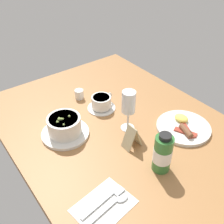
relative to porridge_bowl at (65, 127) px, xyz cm
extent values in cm
cube|color=#9E6B3D|center=(7.39, 20.13, -5.61)|extent=(110.00, 84.00, 3.00)
cylinder|color=silver|center=(0.00, 0.00, -3.51)|extent=(19.01, 19.01, 1.20)
cylinder|color=silver|center=(0.00, 0.00, 0.64)|extent=(13.18, 13.18, 7.11)
cylinder|color=beige|center=(0.00, 0.00, 3.40)|extent=(11.33, 11.33, 1.60)
sphere|color=#90AB54|center=(0.39, 2.39, 4.30)|extent=(0.92, 0.92, 0.92)
sphere|color=#90AB54|center=(3.61, -1.77, 4.30)|extent=(0.82, 0.82, 0.82)
sphere|color=#90AB54|center=(0.41, -0.42, 4.30)|extent=(0.81, 0.81, 0.81)
sphere|color=#90AB54|center=(-0.35, -1.59, 4.30)|extent=(1.36, 1.36, 1.36)
sphere|color=#90AB54|center=(0.14, -0.90, 4.30)|extent=(1.06, 1.06, 1.06)
sphere|color=#90AB54|center=(0.76, -2.91, 4.30)|extent=(1.04, 1.04, 1.04)
cube|color=silver|center=(35.76, -6.68, -3.96)|extent=(15.57, 19.48, 0.30)
cube|color=silver|center=(34.56, -7.68, -3.56)|extent=(3.15, 14.03, 0.50)
cube|color=silver|center=(34.56, 0.12, -3.56)|extent=(2.68, 3.87, 0.40)
cube|color=silver|center=(37.36, -7.68, -3.56)|extent=(2.81, 13.01, 0.50)
ellipsoid|color=silver|center=(37.36, -0.68, -3.51)|extent=(2.40, 4.00, 0.60)
cylinder|color=silver|center=(-5.84, 21.76, -3.66)|extent=(12.65, 12.65, 0.90)
cylinder|color=silver|center=(-5.84, 21.76, -0.57)|extent=(8.79, 8.79, 5.29)
cylinder|color=#311B13|center=(-5.84, 21.76, 1.58)|extent=(7.47, 7.47, 1.00)
torus|color=silver|center=(-7.04, 27.02, -0.30)|extent=(1.58, 3.69, 3.60)
cylinder|color=silver|center=(-18.97, 18.14, -1.89)|extent=(4.15, 4.15, 4.44)
cone|color=silver|center=(-19.42, 16.33, -0.20)|extent=(1.91, 2.37, 2.25)
cylinder|color=white|center=(11.83, 22.52, -3.91)|extent=(5.67, 5.67, 0.40)
cylinder|color=white|center=(11.83, 22.52, 0.33)|extent=(0.80, 0.80, 8.08)
cylinder|color=white|center=(11.83, 22.52, 8.95)|extent=(5.40, 5.40, 9.17)
cylinder|color=beige|center=(11.83, 22.52, 7.58)|extent=(4.43, 4.43, 5.50)
cylinder|color=#337233|center=(35.36, 17.88, 2.90)|extent=(6.24, 6.24, 14.02)
cylinder|color=white|center=(35.36, 17.88, 2.62)|extent=(6.37, 6.37, 5.33)
cylinder|color=black|center=(35.36, 17.88, 10.66)|extent=(4.06, 4.06, 1.50)
cylinder|color=silver|center=(26.08, 40.48, -3.41)|extent=(22.06, 22.06, 1.40)
cube|color=#9D3828|center=(29.22, 37.92, -2.41)|extent=(9.19, 5.87, 0.60)
cube|color=#973828|center=(28.95, 39.15, -2.41)|extent=(9.11, 6.21, 0.60)
cylinder|color=brown|center=(29.39, 37.72, -1.51)|extent=(7.34, 4.06, 2.20)
ellipsoid|color=#F2D859|center=(22.77, 42.69, -1.71)|extent=(6.00, 4.80, 2.40)
cube|color=tan|center=(20.85, 18.59, 0.47)|extent=(4.69, 3.50, 9.29)
cube|color=tan|center=(20.85, 15.47, 0.47)|extent=(4.69, 3.50, 9.29)
camera|label=1|loc=(75.04, -33.11, 67.62)|focal=42.70mm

